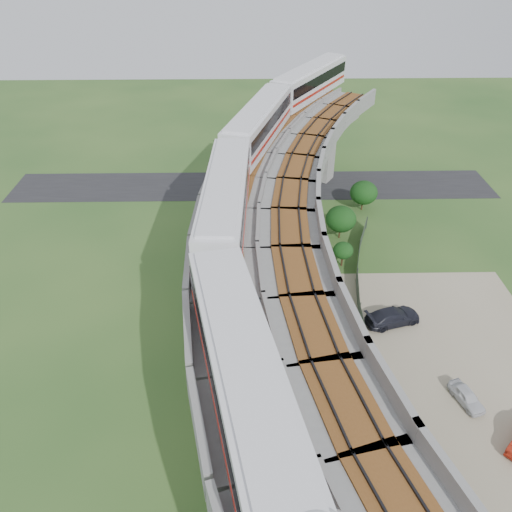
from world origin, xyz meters
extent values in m
plane|color=#294F1F|center=(0.00, 0.00, 0.00)|extent=(160.00, 160.00, 0.00)
cube|color=gray|center=(14.00, -2.00, 0.02)|extent=(18.00, 26.00, 0.04)
cube|color=#232326|center=(0.00, 30.00, 0.01)|extent=(60.00, 8.00, 0.03)
cube|color=#99968E|center=(9.12, 31.80, 4.20)|extent=(2.86, 2.93, 8.40)
cube|color=#99968E|center=(9.12, 31.80, 9.00)|extent=(7.21, 5.74, 1.20)
cube|color=#99968E|center=(0.91, 10.42, 4.20)|extent=(2.35, 2.51, 8.40)
cube|color=#99968E|center=(0.91, 10.42, 9.00)|extent=(7.31, 3.58, 1.20)
cube|color=#99968E|center=(0.91, -10.42, 4.20)|extent=(2.35, 2.51, 8.40)
cube|color=#99968E|center=(0.91, -10.42, 9.00)|extent=(7.31, 3.58, 1.20)
cube|color=gray|center=(6.19, 26.54, 10.00)|extent=(16.42, 20.91, 0.80)
cube|color=gray|center=(2.33, 28.44, 10.90)|extent=(8.66, 17.08, 1.00)
cube|color=gray|center=(10.04, 24.64, 10.90)|extent=(8.66, 17.08, 1.00)
cube|color=brown|center=(4.21, 27.51, 10.46)|extent=(10.68, 18.08, 0.12)
cube|color=black|center=(4.21, 27.51, 10.58)|extent=(9.69, 17.59, 0.12)
cube|color=brown|center=(8.16, 25.56, 10.46)|extent=(10.68, 18.08, 0.12)
cube|color=black|center=(8.16, 25.56, 10.58)|extent=(9.69, 17.59, 0.12)
cube|color=gray|center=(0.70, 9.13, 10.00)|extent=(11.77, 20.03, 0.80)
cube|color=gray|center=(-3.55, 9.78, 10.90)|extent=(3.22, 18.71, 1.00)
cube|color=gray|center=(4.95, 8.47, 10.90)|extent=(3.22, 18.71, 1.00)
cube|color=brown|center=(-1.48, 9.46, 10.46)|extent=(5.44, 19.05, 0.12)
cube|color=black|center=(-1.48, 9.46, 10.58)|extent=(4.35, 18.88, 0.12)
cube|color=brown|center=(2.87, 8.79, 10.46)|extent=(5.44, 19.05, 0.12)
cube|color=black|center=(2.87, 8.79, 10.58)|extent=(4.35, 18.88, 0.12)
cube|color=gray|center=(0.70, -9.13, 10.00)|extent=(11.77, 20.03, 0.80)
cube|color=gray|center=(-3.55, -9.78, 10.90)|extent=(3.22, 18.71, 1.00)
cube|color=gray|center=(4.95, -8.47, 10.90)|extent=(3.22, 18.71, 1.00)
cube|color=brown|center=(-1.48, -9.46, 10.46)|extent=(5.44, 19.05, 0.12)
cube|color=black|center=(-1.48, -9.46, 10.58)|extent=(4.35, 18.88, 0.12)
cube|color=brown|center=(2.87, -8.79, 10.46)|extent=(5.44, 19.05, 0.12)
cube|color=black|center=(2.87, -8.79, 10.58)|extent=(4.35, 18.88, 0.12)
cube|color=silver|center=(-0.87, -12.79, 12.24)|extent=(5.73, 15.23, 3.20)
cube|color=silver|center=(-0.87, -12.79, 13.94)|extent=(5.04, 14.39, 0.22)
cube|color=black|center=(-0.87, -12.79, 12.69)|extent=(5.66, 14.66, 1.15)
cube|color=#A51B10|center=(-0.87, -12.79, 11.49)|extent=(5.66, 14.66, 0.30)
cube|color=black|center=(-0.87, -12.79, 10.78)|extent=(4.48, 12.87, 0.28)
cube|color=silver|center=(-2.14, 2.72, 12.24)|extent=(3.35, 15.10, 3.20)
cube|color=silver|center=(-2.14, 2.72, 13.94)|extent=(2.78, 14.33, 0.22)
cube|color=black|center=(-2.14, 2.72, 12.69)|extent=(3.39, 14.51, 1.15)
cube|color=#A51B10|center=(-2.14, 2.72, 11.49)|extent=(3.39, 14.51, 0.30)
cube|color=black|center=(-2.14, 2.72, 10.78)|extent=(2.46, 12.82, 0.28)
cube|color=silver|center=(0.48, 18.06, 12.24)|extent=(6.94, 15.14, 3.20)
cube|color=silver|center=(0.48, 18.06, 13.94)|extent=(6.20, 14.26, 0.22)
cube|color=black|center=(0.48, 18.06, 12.69)|extent=(6.82, 14.58, 1.15)
cube|color=#A51B10|center=(0.48, 18.06, 11.49)|extent=(6.82, 14.58, 0.30)
cube|color=black|center=(0.48, 18.06, 10.78)|extent=(5.52, 12.75, 0.28)
cube|color=silver|center=(6.82, 32.27, 12.24)|extent=(10.09, 14.22, 3.20)
cube|color=silver|center=(6.82, 32.27, 13.94)|extent=(9.24, 13.30, 0.22)
cube|color=black|center=(6.82, 32.27, 12.69)|extent=(9.83, 13.74, 1.15)
cube|color=#A51B10|center=(6.82, 32.27, 11.49)|extent=(9.83, 13.74, 0.30)
cube|color=black|center=(6.82, 32.27, 10.78)|extent=(8.24, 11.89, 0.28)
cylinder|color=#2D382D|center=(12.25, 19.29, 0.75)|extent=(0.08, 0.08, 1.50)
cube|color=#2D382D|center=(11.38, 16.98, 0.75)|extent=(1.69, 4.77, 1.40)
cylinder|color=#2D382D|center=(10.62, 14.63, 0.75)|extent=(0.08, 0.08, 1.50)
cube|color=#2D382D|center=(9.98, 12.24, 0.75)|extent=(1.23, 4.91, 1.40)
cylinder|color=#2D382D|center=(9.45, 9.83, 0.75)|extent=(0.08, 0.08, 1.50)
cube|color=#2D382D|center=(9.03, 7.39, 0.75)|extent=(0.75, 4.99, 1.40)
cylinder|color=#2D382D|center=(8.74, 4.94, 0.75)|extent=(0.08, 0.08, 1.50)
cube|color=#2D382D|center=(8.56, 2.47, 0.75)|extent=(0.27, 5.04, 1.40)
cylinder|color=#2D382D|center=(8.50, 0.00, 0.75)|extent=(0.08, 0.08, 1.50)
cube|color=#2D382D|center=(8.56, -2.47, 0.75)|extent=(0.27, 5.04, 1.40)
cylinder|color=#2D382D|center=(8.74, -4.94, 0.75)|extent=(0.08, 0.08, 1.50)
cube|color=#2D382D|center=(9.03, -7.39, 0.75)|extent=(0.75, 4.99, 1.40)
cylinder|color=#2D382D|center=(9.45, -9.83, 0.75)|extent=(0.08, 0.08, 1.50)
cube|color=#2D382D|center=(9.98, -12.24, 0.75)|extent=(1.23, 4.91, 1.40)
cylinder|color=#382314|center=(12.57, 23.54, 0.63)|extent=(0.18, 0.18, 1.26)
ellipsoid|color=#123510|center=(12.57, 23.54, 2.20)|extent=(3.13, 3.13, 2.66)
cylinder|color=#382314|center=(9.01, 17.53, 0.66)|extent=(0.18, 0.18, 1.32)
ellipsoid|color=#123510|center=(9.01, 17.53, 2.27)|extent=(3.17, 3.17, 2.69)
cylinder|color=#382314|center=(8.44, 12.38, 0.61)|extent=(0.18, 0.18, 1.21)
ellipsoid|color=#123510|center=(8.44, 12.38, 1.79)|extent=(1.93, 1.93, 1.64)
cylinder|color=#382314|center=(6.17, 5.72, 0.62)|extent=(0.18, 0.18, 1.24)
ellipsoid|color=#123510|center=(6.17, 5.72, 1.84)|extent=(2.02, 2.02, 1.72)
cylinder|color=#382314|center=(6.42, -0.69, 0.82)|extent=(0.18, 0.18, 1.64)
ellipsoid|color=#123510|center=(6.42, -0.69, 2.25)|extent=(2.04, 2.04, 1.74)
cylinder|color=#382314|center=(6.64, -8.14, 0.77)|extent=(0.18, 0.18, 1.53)
ellipsoid|color=#123510|center=(6.64, -8.14, 2.22)|extent=(2.29, 2.29, 1.95)
ellipsoid|color=#123510|center=(8.56, -12.85, 2.31)|extent=(1.87, 1.87, 1.59)
imported|color=silver|center=(14.48, -4.25, 0.56)|extent=(2.10, 3.27, 1.04)
imported|color=black|center=(11.32, 4.02, 0.72)|extent=(5.07, 3.20, 1.37)
camera|label=1|loc=(-0.64, -27.09, 28.24)|focal=35.00mm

